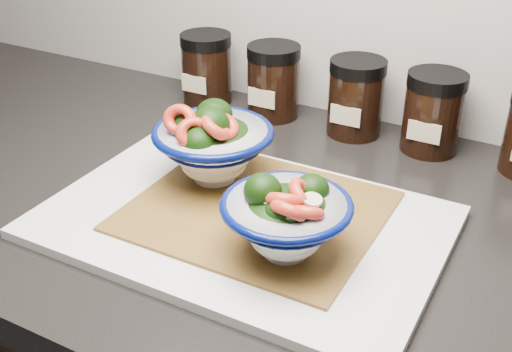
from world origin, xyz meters
The scene contains 9 objects.
countertop centered at (0.00, 1.45, 0.88)m, with size 3.50×0.60×0.04m, color black.
cutting_board centered at (0.02, 1.39, 0.91)m, with size 0.45×0.30×0.01m, color silver.
bamboo_mat centered at (0.03, 1.41, 0.91)m, with size 0.28×0.24×0.00m, color olive.
bowl_left centered at (-0.05, 1.45, 0.96)m, with size 0.15×0.15×0.11m.
bowl_right centered at (0.09, 1.35, 0.96)m, with size 0.14×0.14×0.09m.
spice_jar_a centered at (-0.22, 1.69, 0.96)m, with size 0.08×0.08×0.11m.
spice_jar_b centered at (-0.09, 1.69, 0.96)m, with size 0.08×0.08×0.11m.
spice_jar_c centered at (0.04, 1.69, 0.96)m, with size 0.08×0.08×0.11m.
spice_jar_d centered at (0.15, 1.69, 0.96)m, with size 0.08×0.08×0.11m.
Camera 1 is at (0.33, 0.86, 1.31)m, focal length 45.00 mm.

